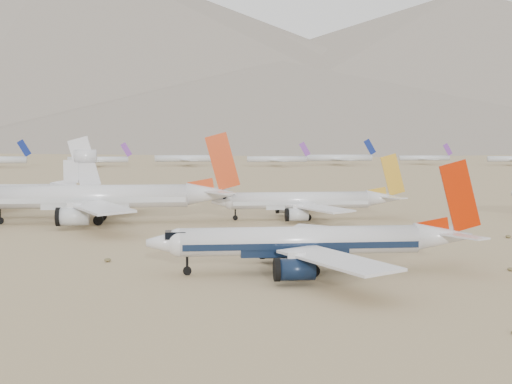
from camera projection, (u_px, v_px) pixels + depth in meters
ground at (335, 277)px, 91.91m from camera, size 7000.00×7000.00×0.00m
main_airliner at (314, 242)px, 94.79m from camera, size 42.72×41.73×15.08m
row2_gold_tail at (308, 201)px, 154.07m from camera, size 40.08×39.20×14.27m
row2_orange_tail at (103, 198)px, 147.60m from camera, size 53.03×51.88×18.92m
distant_storage_row at (271, 158)px, 412.94m from camera, size 608.14×55.29×15.16m
mountain_range at (217, 63)px, 1717.21m from camera, size 7354.00×3024.00×470.00m
foothills at (497, 106)px, 1232.32m from camera, size 4637.50×1395.00×155.00m
desert_scrub at (432, 339)px, 63.17m from camera, size 261.14×121.67×0.63m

